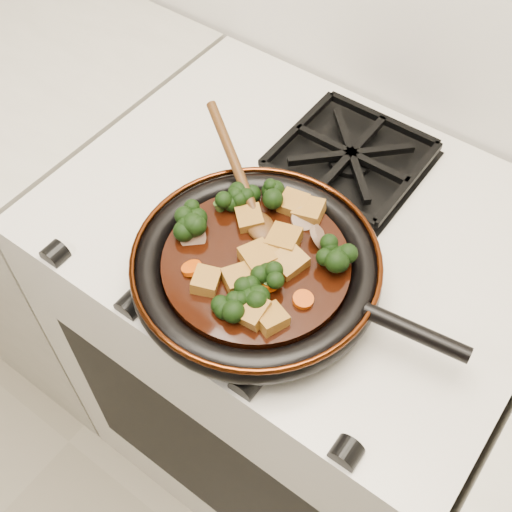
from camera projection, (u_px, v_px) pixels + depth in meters
The scene contains 35 objects.
stove at pixel (290, 353), 1.35m from camera, with size 0.76×0.60×0.90m, color beige.
burner_grate_front at pixel (248, 271), 0.91m from camera, with size 0.23×0.23×0.03m, color black, non-canonical shape.
burner_grate_back at pixel (351, 158), 1.05m from camera, with size 0.23×0.23×0.03m, color black, non-canonical shape.
skillet at pixel (257, 268), 0.88m from camera, with size 0.47×0.35×0.05m.
braising_sauce at pixel (256, 265), 0.88m from camera, with size 0.26×0.26×0.02m, color black.
tofu_cube_0 at pixel (282, 248), 0.87m from camera, with size 0.04×0.03×0.02m, color #916221.
tofu_cube_1 at pixel (206, 281), 0.84m from camera, with size 0.04×0.03×0.02m, color #916221.
tofu_cube_2 at pixel (284, 241), 0.88m from camera, with size 0.04×0.05×0.02m, color #916221.
tofu_cube_3 at pixel (238, 279), 0.84m from camera, with size 0.04×0.04×0.02m, color #916221.
tofu_cube_4 at pixel (257, 258), 0.86m from camera, with size 0.04×0.04×0.02m, color #916221.
tofu_cube_5 at pixel (293, 204), 0.92m from camera, with size 0.04×0.04×0.02m, color #916221.
tofu_cube_6 at pixel (309, 211), 0.91m from camera, with size 0.04×0.04×0.02m, color #916221.
tofu_cube_7 at pixel (250, 219), 0.90m from camera, with size 0.04×0.04×0.02m, color #916221.
tofu_cube_8 at pixel (271, 319), 0.81m from camera, with size 0.03×0.04×0.02m, color #916221.
tofu_cube_9 at pixel (289, 262), 0.86m from camera, with size 0.04×0.04×0.02m, color #916221.
tofu_cube_10 at pixel (250, 311), 0.81m from camera, with size 0.04×0.04×0.02m, color #916221.
broccoli_floret_0 at pixel (271, 197), 0.92m from camera, with size 0.06×0.06×0.05m, color black, non-canonical shape.
broccoli_floret_1 at pixel (335, 257), 0.85m from camera, with size 0.06×0.06×0.06m, color black, non-canonical shape.
broccoli_floret_2 at pixel (233, 303), 0.82m from camera, with size 0.06×0.06×0.05m, color black, non-canonical shape.
broccoli_floret_3 at pixel (245, 198), 0.92m from camera, with size 0.06×0.06×0.05m, color black, non-canonical shape.
broccoli_floret_4 at pixel (196, 220), 0.89m from camera, with size 0.06×0.06×0.06m, color black, non-canonical shape.
broccoli_floret_5 at pixel (254, 292), 0.83m from camera, with size 0.06×0.06×0.05m, color black, non-canonical shape.
broccoli_floret_6 at pixel (219, 204), 0.91m from camera, with size 0.06×0.06×0.05m, color black, non-canonical shape.
broccoli_floret_7 at pixel (267, 281), 0.84m from camera, with size 0.05×0.05×0.05m, color black, non-canonical shape.
broccoli_floret_8 at pixel (334, 256), 0.86m from camera, with size 0.06×0.06×0.06m, color black, non-canonical shape.
broccoli_floret_9 at pixel (191, 226), 0.89m from camera, with size 0.06×0.06×0.06m, color black, non-canonical shape.
carrot_coin_0 at pixel (192, 268), 0.85m from camera, with size 0.03×0.03×0.01m, color #BB3F05.
carrot_coin_1 at pixel (274, 277), 0.85m from camera, with size 0.03×0.03×0.01m, color #BB3F05.
carrot_coin_2 at pixel (303, 299), 0.83m from camera, with size 0.03×0.03×0.01m, color #BB3F05.
carrot_coin_3 at pixel (269, 284), 0.84m from camera, with size 0.03×0.03×0.01m, color #BB3F05.
carrot_coin_4 at pixel (243, 277), 0.85m from camera, with size 0.03×0.03×0.01m, color #BB3F05.
mushroom_slice_0 at pixel (319, 237), 0.88m from camera, with size 0.04×0.04×0.01m, color brown.
mushroom_slice_1 at pixel (193, 237), 0.88m from camera, with size 0.04×0.04×0.01m, color brown.
mushroom_slice_2 at pixel (303, 219), 0.90m from camera, with size 0.03×0.03×0.01m, color brown.
wooden_spoon at pixel (246, 192), 0.92m from camera, with size 0.13×0.10×0.21m.
Camera 1 is at (0.32, 1.13, 1.66)m, focal length 45.00 mm.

